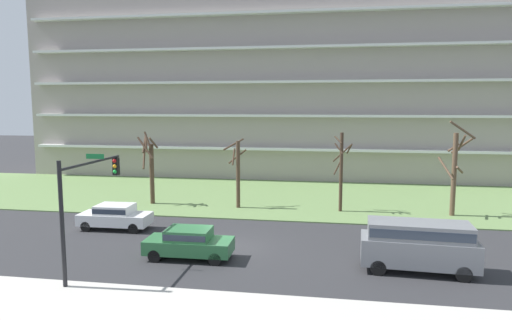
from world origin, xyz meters
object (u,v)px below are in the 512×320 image
tree_far_left (150,167)px  sedan_white_center_right (115,216)px  sedan_green_near_left (189,242)px  traffic_signal_mast (86,193)px  tree_right (455,169)px  tree_center (341,169)px  van_gray_center_left (418,243)px  tree_left (238,171)px

tree_far_left → sedan_white_center_right: (0.52, -7.05, -2.12)m
sedan_green_near_left → traffic_signal_mast: size_ratio=0.80×
tree_right → tree_far_left: bearing=179.4°
sedan_white_center_right → tree_far_left: bearing=-86.8°
tree_center → van_gray_center_left: bearing=-73.9°
tree_left → traffic_signal_mast: traffic_signal_mast is taller
tree_far_left → tree_right: bearing=-0.6°
tree_right → sedan_green_near_left: 19.37m
tree_right → tree_center: bearing=179.2°
sedan_green_near_left → tree_center: bearing=54.9°
tree_right → sedan_green_near_left: bearing=-143.9°
tree_left → tree_right: (15.34, -0.09, 0.54)m
tree_left → sedan_green_near_left: 11.58m
tree_far_left → tree_left: bearing=-1.1°
tree_right → sedan_white_center_right: size_ratio=1.52×
tree_far_left → van_gray_center_left: size_ratio=1.08×
tree_far_left → sedan_green_near_left: 13.55m
sedan_white_center_right → van_gray_center_left: bearing=164.4°
tree_left → sedan_white_center_right: 9.64m
tree_far_left → van_gray_center_left: 21.35m
traffic_signal_mast → tree_left: bearing=73.6°
tree_far_left → traffic_signal_mast: bearing=-78.9°
tree_center → tree_right: tree_right is taller
tree_far_left → tree_center: bearing=-0.5°
tree_center → tree_right: 7.72m
tree_right → traffic_signal_mast: bearing=-144.3°
van_gray_center_left → traffic_signal_mast: 15.51m
van_gray_center_left → sedan_white_center_right: (-17.36, 4.50, -0.52)m
tree_center → sedan_white_center_right: bearing=-153.8°
van_gray_center_left → traffic_signal_mast: bearing=-166.7°
tree_right → van_gray_center_left: bearing=-111.3°
tree_left → tree_right: size_ratio=0.78×
tree_far_left → sedan_green_near_left: size_ratio=1.30×
sedan_green_near_left → tree_right: bearing=35.3°
tree_far_left → van_gray_center_left: bearing=-32.9°
tree_right → van_gray_center_left: size_ratio=1.27×
tree_left → tree_right: tree_right is taller
van_gray_center_left → tree_far_left: bearing=150.4°
tree_left → sedan_green_near_left: (-0.18, -11.41, -1.95)m
tree_left → sedan_white_center_right: tree_left is taller
tree_right → tree_left: bearing=179.6°
tree_center → van_gray_center_left: tree_center is taller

